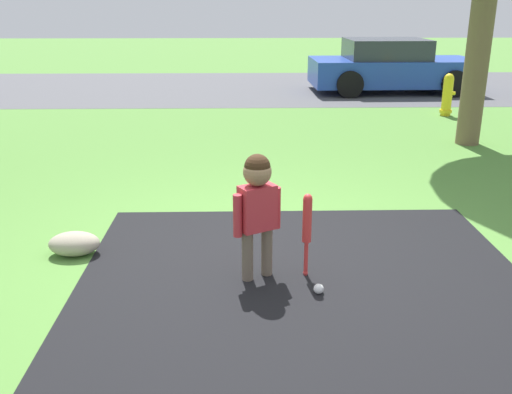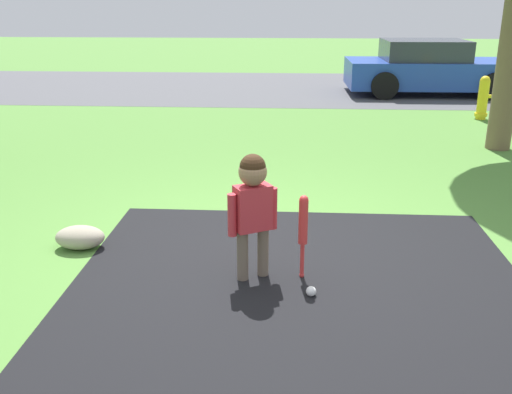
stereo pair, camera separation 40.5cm
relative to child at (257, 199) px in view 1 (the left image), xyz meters
The scene contains 8 objects.
ground_plane 0.85m from the child, 87.06° to the left, with size 60.00×60.00×0.00m, color #518438.
street_strip 10.67m from the child, 89.86° to the left, with size 40.00×6.00×0.01m.
child is the anchor object (origin of this frame).
baseball_bat 0.45m from the child, ahead, with size 0.07×0.07×0.71m.
sports_ball 0.84m from the child, 31.56° to the right, with size 0.08×0.08×0.08m.
fire_hydrant 7.79m from the child, 60.26° to the left, with size 0.26×0.23×0.81m.
parked_car 10.44m from the child, 70.31° to the left, with size 3.94×2.04×1.25m.
edging_rock 1.77m from the child, 163.40° to the left, with size 0.45×0.31×0.21m.
Camera 1 is at (-0.14, -4.70, 2.14)m, focal length 40.00 mm.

